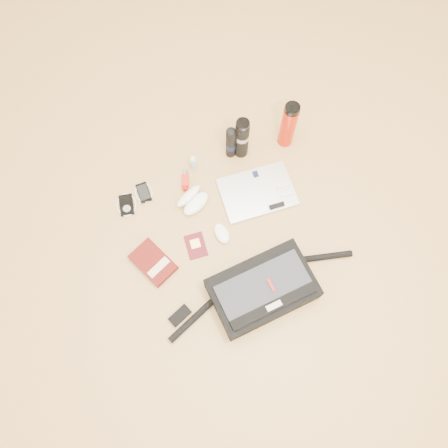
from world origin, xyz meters
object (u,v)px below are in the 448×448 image
Objects in this scene: thermos_black at (242,138)px; thermos_red at (288,125)px; laptop at (258,192)px; messenger_bag at (262,289)px; book at (153,262)px.

thermos_red is at bearing -6.52° from thermos_black.
thermos_red is (0.24, -0.03, 0.01)m from thermos_black.
thermos_red reaches higher than laptop.
laptop is at bearing 64.87° from messenger_bag.
thermos_red reaches higher than messenger_bag.
messenger_bag is at bearing -106.88° from laptop.
messenger_bag is at bearing -106.33° from thermos_black.
thermos_red reaches higher than thermos_black.
thermos_red is at bearing -0.08° from book.
book is (-0.59, -0.14, 0.01)m from laptop.
thermos_red is (0.85, 0.36, 0.13)m from book.
thermos_black is at bearing 9.22° from book.
messenger_bag is 3.18× the size of thermos_red.
laptop is at bearing -94.11° from thermos_black.
thermos_black is (0.21, 0.70, 0.08)m from messenger_bag.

